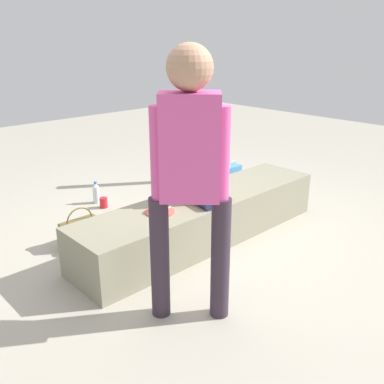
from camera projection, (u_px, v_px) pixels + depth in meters
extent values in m
plane|color=#ACA795|center=(203.00, 239.00, 3.66)|extent=(12.00, 12.00, 0.00)
cube|color=gray|center=(204.00, 218.00, 3.59)|extent=(2.35, 0.54, 0.38)
cylinder|color=#232550|center=(201.00, 201.00, 3.32)|extent=(0.12, 0.26, 0.08)
cylinder|color=#232550|center=(209.00, 197.00, 3.41)|extent=(0.12, 0.26, 0.08)
cube|color=#DE513F|center=(193.00, 180.00, 3.38)|extent=(0.23, 0.17, 0.28)
sphere|color=tan|center=(193.00, 152.00, 3.30)|extent=(0.16, 0.16, 0.16)
cylinder|color=tan|center=(185.00, 184.00, 3.29)|extent=(0.05, 0.05, 0.21)
cylinder|color=tan|center=(202.00, 176.00, 3.47)|extent=(0.05, 0.05, 0.21)
cylinder|color=#322634|center=(220.00, 259.00, 2.54)|extent=(0.11, 0.11, 0.77)
cylinder|color=#322634|center=(160.00, 258.00, 2.54)|extent=(0.11, 0.11, 0.77)
cube|color=#D94F99|center=(190.00, 147.00, 2.31)|extent=(0.37, 0.37, 0.59)
sphere|color=tan|center=(190.00, 67.00, 2.17)|extent=(0.24, 0.24, 0.24)
cylinder|color=#D94F99|center=(221.00, 157.00, 2.32)|extent=(0.09, 0.09, 0.56)
cylinder|color=#D94F99|center=(158.00, 157.00, 2.33)|extent=(0.09, 0.09, 0.56)
cylinder|color=#E0594C|center=(160.00, 212.00, 3.21)|extent=(0.22, 0.22, 0.01)
cylinder|color=brown|center=(160.00, 208.00, 3.20)|extent=(0.10, 0.10, 0.05)
cylinder|color=silver|center=(160.00, 205.00, 3.19)|extent=(0.10, 0.10, 0.01)
cube|color=silver|center=(167.00, 209.00, 3.24)|extent=(0.11, 0.04, 0.00)
cube|color=#4C99E0|center=(230.00, 181.00, 4.61)|extent=(0.25, 0.13, 0.33)
torus|color=white|center=(227.00, 167.00, 4.52)|extent=(0.10, 0.01, 0.10)
torus|color=white|center=(234.00, 165.00, 4.59)|extent=(0.10, 0.01, 0.10)
cylinder|color=black|center=(179.00, 179.00, 5.10)|extent=(0.36, 0.36, 0.04)
cylinder|color=black|center=(178.00, 136.00, 4.92)|extent=(0.11, 0.11, 1.02)
cylinder|color=silver|center=(211.00, 180.00, 4.90)|extent=(0.07, 0.07, 0.15)
cone|color=silver|center=(211.00, 173.00, 4.87)|extent=(0.07, 0.07, 0.03)
cylinder|color=white|center=(211.00, 171.00, 4.86)|extent=(0.03, 0.03, 0.02)
cylinder|color=silver|center=(96.00, 195.00, 4.42)|extent=(0.07, 0.07, 0.18)
cone|color=silver|center=(95.00, 185.00, 4.38)|extent=(0.06, 0.06, 0.03)
cylinder|color=blue|center=(95.00, 183.00, 4.37)|extent=(0.03, 0.03, 0.02)
cylinder|color=red|center=(104.00, 203.00, 4.30)|extent=(0.08, 0.08, 0.10)
cube|color=black|center=(191.00, 198.00, 4.25)|extent=(0.30, 0.11, 0.23)
torus|color=black|center=(191.00, 188.00, 4.21)|extent=(0.22, 0.01, 0.22)
cube|color=brown|center=(81.00, 232.00, 3.53)|extent=(0.32, 0.14, 0.21)
torus|color=brown|center=(80.00, 221.00, 3.50)|extent=(0.24, 0.01, 0.24)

